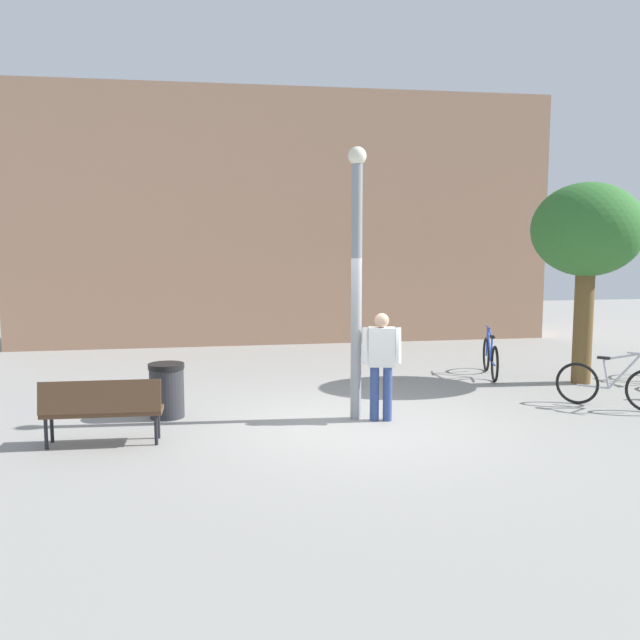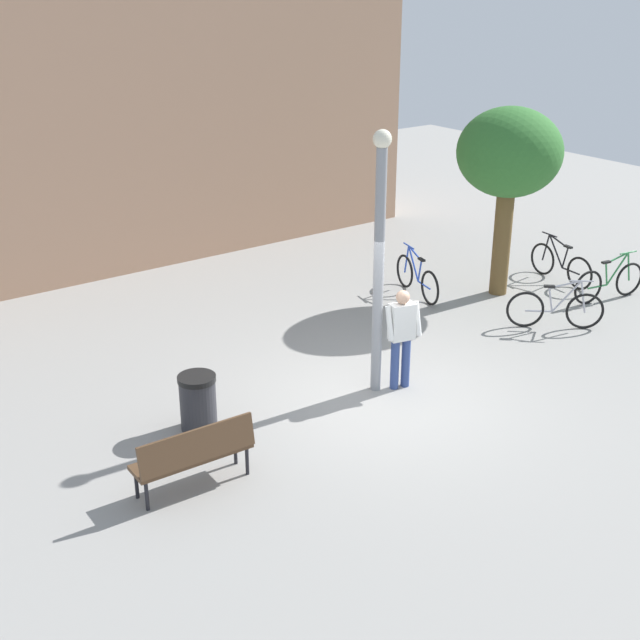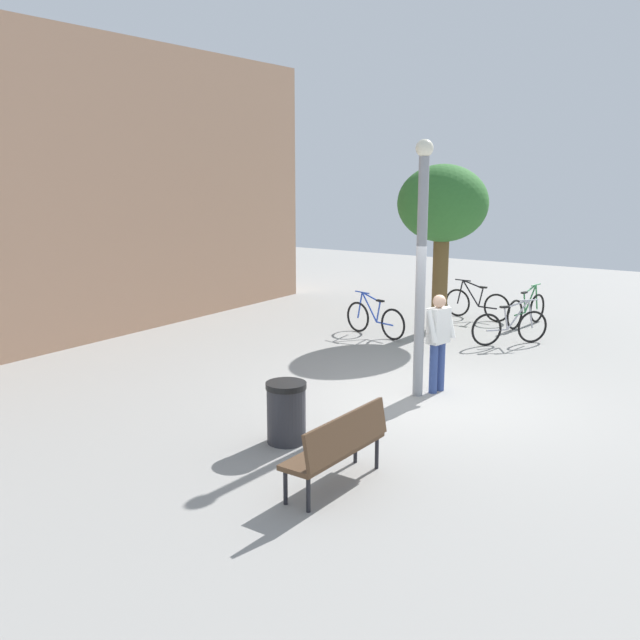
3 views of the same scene
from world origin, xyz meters
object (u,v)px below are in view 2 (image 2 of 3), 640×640
object	(u,v)px
lamppost	(379,253)
bicycle_green	(609,282)
bicycle_silver	(556,309)
park_bench	(194,452)
person_by_lamppost	(402,332)
trash_bin	(198,402)
bicycle_black	(560,265)
bicycle_blue	(417,278)
plaza_tree	(509,156)

from	to	relation	value
lamppost	bicycle_green	size ratio (longest dim) A/B	2.32
bicycle_silver	bicycle_green	distance (m)	2.08
park_bench	bicycle_silver	world-z (taller)	bicycle_silver
person_by_lamppost	bicycle_silver	size ratio (longest dim) A/B	1.19
person_by_lamppost	trash_bin	size ratio (longest dim) A/B	1.95
bicycle_green	bicycle_black	world-z (taller)	same
person_by_lamppost	park_bench	distance (m)	4.13
bicycle_blue	trash_bin	xyz separation A→B (m)	(-6.30, -2.17, 0.05)
lamppost	bicycle_black	bearing A→B (deg)	13.37
bicycle_green	bicycle_blue	xyz separation A→B (m)	(-2.99, 2.51, -0.00)
bicycle_silver	bicycle_green	size ratio (longest dim) A/B	0.78
bicycle_silver	bicycle_blue	world-z (taller)	same
plaza_tree	bicycle_silver	bearing A→B (deg)	-105.83
park_bench	bicycle_silver	distance (m)	8.06
trash_bin	lamppost	bearing A→B (deg)	-11.18
park_bench	bicycle_green	size ratio (longest dim) A/B	0.90
lamppost	bicycle_silver	size ratio (longest dim) A/B	2.97
plaza_tree	trash_bin	size ratio (longest dim) A/B	4.48
bicycle_blue	trash_bin	world-z (taller)	bicycle_blue
bicycle_green	bicycle_blue	world-z (taller)	same
bicycle_black	trash_bin	xyz separation A→B (m)	(-9.36, -0.96, 0.05)
bicycle_blue	trash_bin	distance (m)	6.66
bicycle_blue	bicycle_black	size ratio (longest dim) A/B	0.98
bicycle_silver	bicycle_blue	size ratio (longest dim) A/B	0.79
bicycle_black	park_bench	bearing A→B (deg)	-167.08
bicycle_black	bicycle_green	bearing A→B (deg)	-93.14
plaza_tree	bicycle_black	bearing A→B (deg)	-10.90
person_by_lamppost	bicycle_blue	distance (m)	4.26
person_by_lamppost	park_bench	size ratio (longest dim) A/B	1.03
person_by_lamppost	bicycle_blue	size ratio (longest dim) A/B	0.95
bicycle_silver	bicycle_green	bearing A→B (deg)	8.60
lamppost	park_bench	size ratio (longest dim) A/B	2.58
lamppost	bicycle_black	distance (m)	6.90
park_bench	bicycle_blue	size ratio (longest dim) A/B	0.92
lamppost	bicycle_green	bearing A→B (deg)	2.15
lamppost	bicycle_silver	bearing A→B (deg)	-0.96
park_bench	person_by_lamppost	bearing A→B (deg)	8.57
lamppost	trash_bin	size ratio (longest dim) A/B	4.86
trash_bin	plaza_tree	bearing A→B (deg)	9.26
plaza_tree	bicycle_blue	size ratio (longest dim) A/B	2.17
person_by_lamppost	bicycle_black	bearing A→B (deg)	15.74
bicycle_green	bicycle_blue	bearing A→B (deg)	140.00
person_by_lamppost	plaza_tree	bearing A→B (deg)	24.18
bicycle_silver	trash_bin	bearing A→B (deg)	174.89
bicycle_silver	bicycle_black	bearing A→B (deg)	36.99
plaza_tree	bicycle_green	size ratio (longest dim) A/B	2.14
plaza_tree	trash_bin	xyz separation A→B (m)	(-7.77, -1.27, -2.45)
park_bench	bicycle_silver	size ratio (longest dim) A/B	1.15
bicycle_green	bicycle_black	xyz separation A→B (m)	(0.07, 1.29, -0.00)
bicycle_black	lamppost	bearing A→B (deg)	-166.63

